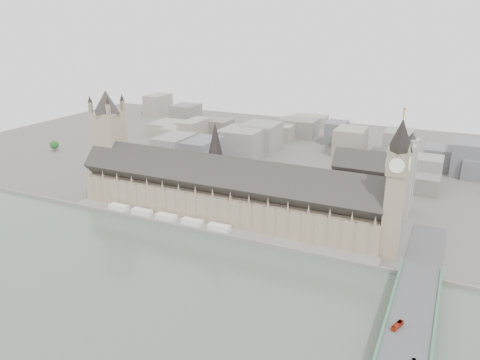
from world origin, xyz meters
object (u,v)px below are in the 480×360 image
at_px(palace_of_westminster, 223,193).
at_px(red_bus_north, 397,325).
at_px(elizabeth_tower, 396,180).
at_px(westminster_bridge, 408,337).
at_px(westminster_abbey, 374,182).
at_px(victoria_tower, 110,139).

height_order(palace_of_westminster, red_bus_north, palace_of_westminster).
relative_size(elizabeth_tower, westminster_bridge, 0.33).
bearing_deg(palace_of_westminster, westminster_abbey, 34.17).
bearing_deg(elizabeth_tower, victoria_tower, 176.04).
xyz_separation_m(victoria_tower, red_bus_north, (278.37, -114.82, -43.60)).
xyz_separation_m(elizabeth_tower, westminster_bridge, (24.00, -95.50, -52.96)).
xyz_separation_m(palace_of_westminster, elizabeth_tower, (138.00, -11.70, 35.38)).
height_order(elizabeth_tower, westminster_bridge, elizabeth_tower).
height_order(elizabeth_tower, westminster_abbey, elizabeth_tower).
bearing_deg(victoria_tower, red_bus_north, -22.41).
bearing_deg(victoria_tower, palace_of_westminster, -2.96).
relative_size(victoria_tower, red_bus_north, 10.29).
xyz_separation_m(westminster_bridge, red_bus_north, (-5.63, -1.32, 6.48)).
relative_size(palace_of_westminster, westminster_abbey, 3.90).
height_order(victoria_tower, westminster_abbey, victoria_tower).
distance_m(elizabeth_tower, victoria_tower, 260.64).
xyz_separation_m(palace_of_westminster, red_bus_north, (156.37, -108.52, -11.10)).
distance_m(palace_of_westminster, victoria_tower, 126.41).
xyz_separation_m(westminster_abbey, red_bus_north, (45.45, -183.82, -13.48)).
bearing_deg(red_bus_north, westminster_abbey, 123.62).
bearing_deg(westminster_abbey, victoria_tower, -163.50).
distance_m(palace_of_westminster, red_bus_north, 190.66).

